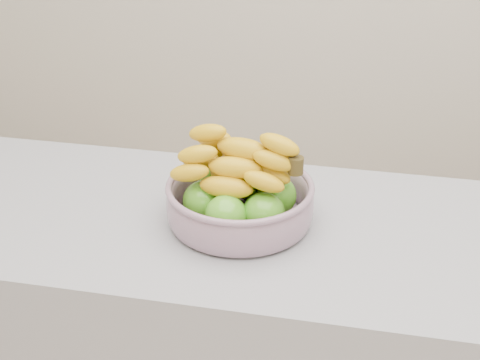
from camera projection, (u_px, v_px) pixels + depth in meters
The scene contains 1 object.
fruit_bowl at pixel (240, 196), 1.41m from camera, with size 0.31×0.31×0.20m.
Camera 1 is at (0.02, -1.05, 1.65)m, focal length 50.00 mm.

